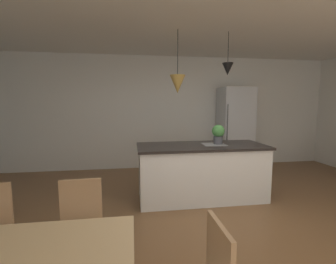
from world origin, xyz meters
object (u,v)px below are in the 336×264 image
Objects in this scene: refrigerator at (235,128)px; potted_plant_on_island at (218,133)px; chair_far_right at (79,226)px; kitchen_island at (201,171)px.

potted_plant_on_island is (-1.06, -1.71, 0.11)m from refrigerator.
chair_far_right is 2.26m from kitchen_island.
chair_far_right is 2.54m from potted_plant_on_island.
refrigerator is (1.34, 1.71, 0.51)m from kitchen_island.
potted_plant_on_island reaches higher than chair_far_right.
refrigerator reaches higher than kitchen_island.
kitchen_island is at bearing -128.14° from refrigerator.
chair_far_right is at bearing -131.81° from refrigerator.
chair_far_right is 0.45× the size of refrigerator.
potted_plant_on_island is (1.88, 1.59, 0.61)m from chair_far_right.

